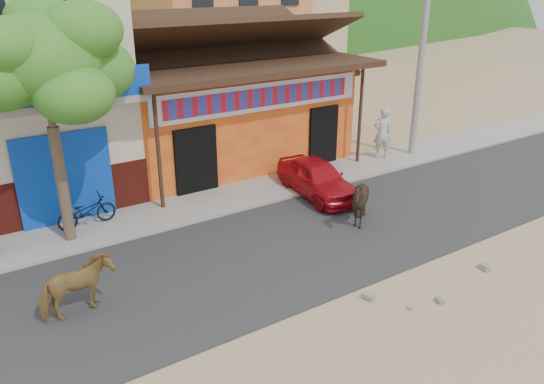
{
  "coord_description": "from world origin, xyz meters",
  "views": [
    {
      "loc": [
        -6.91,
        -7.37,
        6.5
      ],
      "look_at": [
        -0.16,
        3.0,
        1.4
      ],
      "focal_mm": 35.0,
      "sensor_mm": 36.0,
      "label": 1
    }
  ],
  "objects_px": {
    "pedestrian": "(382,133)",
    "utility_pole": "(422,46)",
    "cow_dark": "(360,202)",
    "cow_tan": "(77,288)",
    "tree": "(53,127)",
    "red_car": "(317,178)",
    "scooter": "(86,211)"
  },
  "relations": [
    {
      "from": "utility_pole",
      "to": "pedestrian",
      "type": "bearing_deg",
      "value": 169.39
    },
    {
      "from": "cow_tan",
      "to": "cow_dark",
      "type": "distance_m",
      "value": 7.59
    },
    {
      "from": "utility_pole",
      "to": "cow_dark",
      "type": "bearing_deg",
      "value": -148.76
    },
    {
      "from": "scooter",
      "to": "pedestrian",
      "type": "xyz_separation_m",
      "value": [
        10.82,
        -0.08,
        0.52
      ]
    },
    {
      "from": "cow_dark",
      "to": "pedestrian",
      "type": "xyz_separation_m",
      "value": [
        4.46,
        3.8,
        0.34
      ]
    },
    {
      "from": "tree",
      "to": "cow_tan",
      "type": "distance_m",
      "value": 4.23
    },
    {
      "from": "scooter",
      "to": "pedestrian",
      "type": "bearing_deg",
      "value": -95.14
    },
    {
      "from": "scooter",
      "to": "pedestrian",
      "type": "distance_m",
      "value": 10.83
    },
    {
      "from": "red_car",
      "to": "cow_dark",
      "type": "bearing_deg",
      "value": -92.46
    },
    {
      "from": "tree",
      "to": "pedestrian",
      "type": "relative_size",
      "value": 3.17
    },
    {
      "from": "pedestrian",
      "to": "scooter",
      "type": "bearing_deg",
      "value": 21.46
    },
    {
      "from": "cow_tan",
      "to": "scooter",
      "type": "xyz_separation_m",
      "value": [
        1.23,
        3.92,
        -0.12
      ]
    },
    {
      "from": "cow_dark",
      "to": "tree",
      "type": "bearing_deg",
      "value": -114.39
    },
    {
      "from": "scooter",
      "to": "cow_tan",
      "type": "bearing_deg",
      "value": 157.79
    },
    {
      "from": "pedestrian",
      "to": "red_car",
      "type": "bearing_deg",
      "value": 41.32
    },
    {
      "from": "pedestrian",
      "to": "utility_pole",
      "type": "bearing_deg",
      "value": -168.76
    },
    {
      "from": "utility_pole",
      "to": "red_car",
      "type": "bearing_deg",
      "value": -167.71
    },
    {
      "from": "cow_dark",
      "to": "scooter",
      "type": "distance_m",
      "value": 7.45
    },
    {
      "from": "scooter",
      "to": "cow_dark",
      "type": "bearing_deg",
      "value": -126.1
    },
    {
      "from": "tree",
      "to": "scooter",
      "type": "bearing_deg",
      "value": 41.64
    },
    {
      "from": "red_car",
      "to": "pedestrian",
      "type": "height_order",
      "value": "pedestrian"
    },
    {
      "from": "red_car",
      "to": "scooter",
      "type": "xyz_separation_m",
      "value": [
        -6.69,
        1.53,
        -0.07
      ]
    },
    {
      "from": "tree",
      "to": "scooter",
      "type": "relative_size",
      "value": 3.74
    },
    {
      "from": "cow_dark",
      "to": "pedestrian",
      "type": "distance_m",
      "value": 5.87
    },
    {
      "from": "cow_dark",
      "to": "red_car",
      "type": "xyz_separation_m",
      "value": [
        0.33,
        2.34,
        -0.11
      ]
    },
    {
      "from": "tree",
      "to": "red_car",
      "type": "relative_size",
      "value": 1.78
    },
    {
      "from": "tree",
      "to": "cow_tan",
      "type": "bearing_deg",
      "value": -100.6
    },
    {
      "from": "utility_pole",
      "to": "cow_tan",
      "type": "relative_size",
      "value": 5.42
    },
    {
      "from": "cow_dark",
      "to": "cow_tan",
      "type": "bearing_deg",
      "value": -88.38
    },
    {
      "from": "red_car",
      "to": "scooter",
      "type": "relative_size",
      "value": 2.1
    },
    {
      "from": "tree",
      "to": "red_car",
      "type": "height_order",
      "value": "tree"
    },
    {
      "from": "utility_pole",
      "to": "cow_dark",
      "type": "distance_m",
      "value": 7.63
    }
  ]
}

